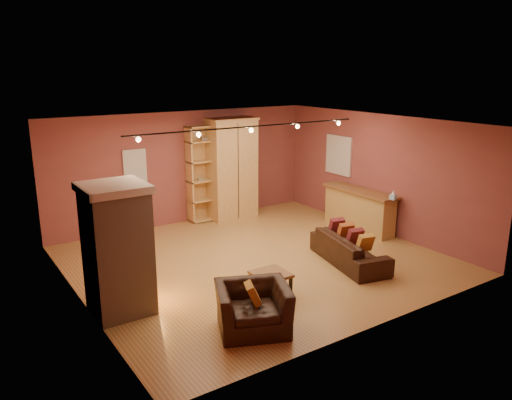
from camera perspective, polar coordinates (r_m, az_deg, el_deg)
floor at (r=10.32m, az=0.10°, el=-6.89°), size 7.00×7.00×0.00m
ceiling at (r=9.64m, az=0.10°, el=8.76°), size 7.00×7.00×0.00m
back_wall at (r=12.65m, az=-8.14°, el=3.69°), size 7.00×0.02×2.80m
left_wall at (r=8.53m, az=-19.87°, el=-2.60°), size 0.02×6.50×2.80m
right_wall at (r=12.14m, az=13.98°, el=2.91°), size 0.02×6.50×2.80m
fireplace at (r=8.19m, az=-15.49°, el=-5.45°), size 1.01×0.98×2.12m
back_window at (r=12.11m, az=-13.67°, el=3.63°), size 0.56×0.04×0.86m
bookcase at (r=12.79m, az=-5.83°, el=3.17°), size 1.00×0.39×2.45m
armoire at (r=12.92m, az=-2.81°, el=3.64°), size 1.28×0.72×2.61m
bar_counter at (r=12.35m, az=11.68°, el=-1.04°), size 0.56×2.06×0.99m
tissue_box at (r=11.48m, az=15.41°, el=0.47°), size 0.13×0.13×0.21m
right_window at (r=13.03m, az=9.42°, el=5.08°), size 0.05×0.90×1.00m
loveseat at (r=10.21m, az=10.64°, el=-5.00°), size 1.01×2.06×0.80m
armchair at (r=7.58m, az=-0.35°, el=-11.42°), size 1.27×1.07×0.94m
coffee_table at (r=8.63m, az=1.70°, el=-8.71°), size 0.60×0.60×0.44m
track_rail at (r=9.82m, az=-0.55°, el=8.22°), size 5.20×0.09×0.13m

